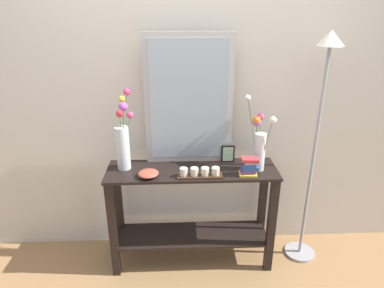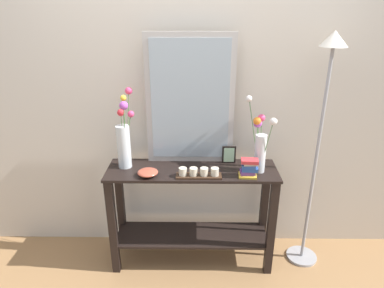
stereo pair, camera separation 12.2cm
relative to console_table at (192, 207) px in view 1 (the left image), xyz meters
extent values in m
cube|color=#997047|center=(0.00, 0.00, -0.50)|extent=(7.00, 6.00, 0.02)
cube|color=beige|center=(0.00, 0.30, 0.86)|extent=(6.40, 0.08, 2.70)
cube|color=black|center=(0.00, 0.00, 0.31)|extent=(1.24, 0.36, 0.02)
cube|color=black|center=(0.00, 0.00, -0.26)|extent=(1.18, 0.32, 0.02)
cube|color=black|center=(-0.58, -0.14, -0.10)|extent=(0.06, 0.06, 0.79)
cube|color=black|center=(0.58, -0.14, -0.10)|extent=(0.06, 0.06, 0.79)
cube|color=black|center=(-0.58, 0.14, -0.10)|extent=(0.06, 0.06, 0.79)
cube|color=black|center=(0.58, 0.14, -0.10)|extent=(0.06, 0.06, 0.79)
cube|color=#B7B2AD|center=(-0.02, 0.15, 0.79)|extent=(0.64, 0.03, 0.95)
cube|color=#9EADB7|center=(-0.02, 0.14, 0.79)|extent=(0.56, 0.00, 0.87)
cylinder|color=silver|center=(-0.49, 0.04, 0.48)|extent=(0.10, 0.10, 0.32)
cylinder|color=#4C753D|center=(-0.50, 0.04, 0.54)|extent=(0.01, 0.02, 0.40)
sphere|color=red|center=(-0.50, 0.05, 0.73)|extent=(0.05, 0.05, 0.05)
cylinder|color=#4C753D|center=(-0.48, 0.01, 0.57)|extent=(0.04, 0.06, 0.46)
sphere|color=#B24CB7|center=(-0.46, -0.02, 0.80)|extent=(0.06, 0.06, 0.06)
cylinder|color=#4C753D|center=(-0.48, 0.08, 0.58)|extent=(0.01, 0.07, 0.48)
sphere|color=yellow|center=(-0.49, 0.12, 0.82)|extent=(0.04, 0.04, 0.04)
cylinder|color=#4C753D|center=(-0.47, 0.04, 0.53)|extent=(0.09, 0.02, 0.38)
sphere|color=#EA4275|center=(-0.43, 0.05, 0.72)|extent=(0.05, 0.05, 0.05)
cylinder|color=#4C753D|center=(-0.47, 0.10, 0.60)|extent=(0.03, 0.11, 0.53)
sphere|color=#EA4275|center=(-0.45, 0.16, 0.86)|extent=(0.05, 0.05, 0.05)
cylinder|color=silver|center=(0.48, -0.02, 0.46)|extent=(0.08, 0.08, 0.28)
cylinder|color=#4C753D|center=(0.51, -0.06, 0.53)|extent=(0.06, 0.05, 0.38)
sphere|color=silver|center=(0.54, -0.08, 0.71)|extent=(0.05, 0.05, 0.05)
cylinder|color=#4C753D|center=(0.47, -0.01, 0.50)|extent=(0.04, 0.05, 0.33)
sphere|color=#B24CB7|center=(0.46, 0.02, 0.67)|extent=(0.06, 0.06, 0.06)
cylinder|color=#4C753D|center=(0.46, -0.01, 0.51)|extent=(0.03, 0.03, 0.35)
sphere|color=orange|center=(0.45, 0.01, 0.69)|extent=(0.06, 0.06, 0.06)
cylinder|color=#4C753D|center=(0.49, 0.01, 0.52)|extent=(0.02, 0.04, 0.37)
sphere|color=#EA4275|center=(0.48, 0.03, 0.70)|extent=(0.05, 0.05, 0.05)
cylinder|color=#4C753D|center=(0.44, 0.04, 0.58)|extent=(0.09, 0.11, 0.49)
sphere|color=silver|center=(0.40, 0.09, 0.82)|extent=(0.04, 0.04, 0.04)
cube|color=#382316|center=(0.05, -0.12, 0.32)|extent=(0.32, 0.09, 0.01)
cylinder|color=beige|center=(-0.06, -0.12, 0.36)|extent=(0.06, 0.06, 0.05)
cylinder|color=beige|center=(0.01, -0.12, 0.36)|extent=(0.06, 0.06, 0.05)
cylinder|color=beige|center=(0.09, -0.12, 0.36)|extent=(0.06, 0.06, 0.05)
cylinder|color=beige|center=(0.16, -0.12, 0.36)|extent=(0.06, 0.06, 0.05)
cube|color=black|center=(0.28, 0.11, 0.39)|extent=(0.10, 0.01, 0.14)
cube|color=#A5C99D|center=(0.28, 0.11, 0.39)|extent=(0.08, 0.00, 0.11)
cylinder|color=#B24C38|center=(-0.31, -0.11, 0.32)|extent=(0.06, 0.06, 0.01)
ellipsoid|color=#B24C38|center=(-0.31, -0.11, 0.34)|extent=(0.14, 0.14, 0.04)
cube|color=gold|center=(0.39, -0.11, 0.32)|extent=(0.13, 0.10, 0.01)
cube|color=#663884|center=(0.39, -0.10, 0.35)|extent=(0.10, 0.07, 0.03)
cube|color=#2D519E|center=(0.40, -0.10, 0.37)|extent=(0.12, 0.08, 0.03)
cube|color=#2D519E|center=(0.39, -0.10, 0.40)|extent=(0.10, 0.08, 0.03)
cube|color=#B2A893|center=(0.40, -0.11, 0.42)|extent=(0.10, 0.07, 0.01)
cube|color=#C63338|center=(0.40, -0.11, 0.44)|extent=(0.12, 0.08, 0.02)
cylinder|color=#9E9EA3|center=(0.90, 0.02, -0.48)|extent=(0.24, 0.24, 0.02)
cylinder|color=#9E9EA3|center=(0.90, 0.02, 0.36)|extent=(0.02, 0.02, 1.65)
cone|color=beige|center=(0.90, 0.02, 1.23)|extent=(0.18, 0.18, 0.10)
camera|label=1|loc=(-0.10, -2.21, 1.41)|focal=31.62mm
camera|label=2|loc=(0.03, -2.21, 1.41)|focal=31.62mm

